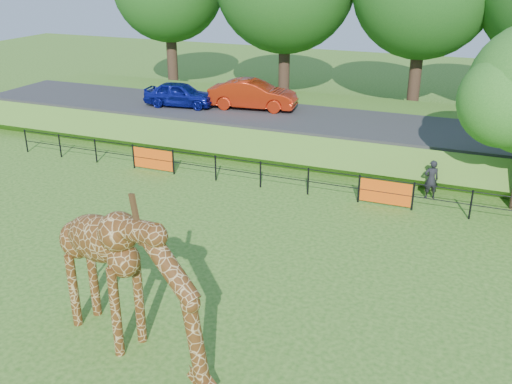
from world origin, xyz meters
TOP-DOWN VIEW (x-y plane):
  - ground at (0.00, 0.00)m, footprint 90.00×90.00m
  - giraffe at (-0.92, -2.70)m, footprint 5.16×2.48m
  - perimeter_fence at (0.00, 8.00)m, footprint 28.07×0.10m
  - embankment at (0.00, 15.50)m, footprint 40.00×9.00m
  - road at (0.00, 14.00)m, footprint 40.00×5.00m
  - car_blue at (-8.76, 13.68)m, footprint 3.87×1.93m
  - car_red at (-5.06, 14.62)m, footprint 4.60×2.09m
  - visitor at (4.46, 9.43)m, footprint 0.66×0.56m

SIDE VIEW (x-z plane):
  - ground at x=0.00m, z-range 0.00..0.00m
  - perimeter_fence at x=0.00m, z-range 0.00..1.10m
  - embankment at x=0.00m, z-range 0.00..1.30m
  - visitor at x=4.46m, z-range 0.00..1.54m
  - road at x=0.00m, z-range 1.30..1.42m
  - giraffe at x=-0.92m, z-range 0.00..3.66m
  - car_blue at x=-8.76m, z-range 1.42..2.69m
  - car_red at x=-5.06m, z-range 1.42..2.88m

